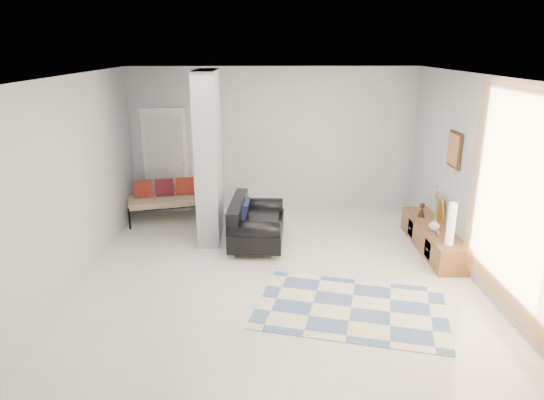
{
  "coord_description": "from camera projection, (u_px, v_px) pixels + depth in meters",
  "views": [
    {
      "loc": [
        -0.2,
        -6.29,
        3.16
      ],
      "look_at": [
        -0.07,
        0.6,
        0.96
      ],
      "focal_mm": 32.0,
      "sensor_mm": 36.0,
      "label": 1
    }
  ],
  "objects": [
    {
      "name": "floor",
      "position": [
        278.0,
        276.0,
        6.96
      ],
      "size": [
        6.0,
        6.0,
        0.0
      ],
      "primitive_type": "plane",
      "color": "beige",
      "rests_on": "ground"
    },
    {
      "name": "ceiling",
      "position": [
        279.0,
        76.0,
        6.11
      ],
      "size": [
        6.0,
        6.0,
        0.0
      ],
      "primitive_type": "plane",
      "rotation": [
        3.14,
        0.0,
        0.0
      ],
      "color": "white",
      "rests_on": "wall_back"
    },
    {
      "name": "wall_back",
      "position": [
        273.0,
        141.0,
        9.39
      ],
      "size": [
        6.0,
        0.0,
        6.0
      ],
      "primitive_type": "plane",
      "rotation": [
        1.57,
        0.0,
        0.0
      ],
      "color": "silver",
      "rests_on": "ground"
    },
    {
      "name": "wall_front",
      "position": [
        290.0,
        289.0,
        3.67
      ],
      "size": [
        6.0,
        0.0,
        6.0
      ],
      "primitive_type": "plane",
      "rotation": [
        -1.57,
        0.0,
        0.0
      ],
      "color": "silver",
      "rests_on": "ground"
    },
    {
      "name": "wall_left",
      "position": [
        73.0,
        183.0,
        6.48
      ],
      "size": [
        0.0,
        6.0,
        6.0
      ],
      "primitive_type": "plane",
      "rotation": [
        1.57,
        0.0,
        1.57
      ],
      "color": "silver",
      "rests_on": "ground"
    },
    {
      "name": "wall_right",
      "position": [
        480.0,
        181.0,
        6.58
      ],
      "size": [
        0.0,
        6.0,
        6.0
      ],
      "primitive_type": "plane",
      "rotation": [
        1.57,
        0.0,
        -1.57
      ],
      "color": "silver",
      "rests_on": "ground"
    },
    {
      "name": "partition_column",
      "position": [
        209.0,
        157.0,
        8.04
      ],
      "size": [
        0.35,
        1.2,
        2.8
      ],
      "primitive_type": "cube",
      "color": "#A4A8AB",
      "rests_on": "floor"
    },
    {
      "name": "hallway_door",
      "position": [
        166.0,
        161.0,
        9.43
      ],
      "size": [
        0.85,
        0.06,
        2.04
      ],
      "primitive_type": "cube",
      "color": "white",
      "rests_on": "floor"
    },
    {
      "name": "curtain",
      "position": [
        517.0,
        204.0,
        5.47
      ],
      "size": [
        0.0,
        2.55,
        2.55
      ],
      "primitive_type": "plane",
      "rotation": [
        1.57,
        0.0,
        1.57
      ],
      "color": "gold",
      "rests_on": "wall_right"
    },
    {
      "name": "wall_art",
      "position": [
        455.0,
        150.0,
        7.37
      ],
      "size": [
        0.04,
        0.45,
        0.55
      ],
      "primitive_type": "cube",
      "color": "#3B2610",
      "rests_on": "wall_right"
    },
    {
      "name": "media_console",
      "position": [
        432.0,
        238.0,
        7.81
      ],
      "size": [
        0.45,
        2.0,
        0.8
      ],
      "color": "brown",
      "rests_on": "floor"
    },
    {
      "name": "loveseat",
      "position": [
        254.0,
        223.0,
        7.99
      ],
      "size": [
        0.94,
        1.5,
        0.76
      ],
      "rotation": [
        0.0,
        0.0,
        -0.07
      ],
      "color": "silver",
      "rests_on": "floor"
    },
    {
      "name": "daybed",
      "position": [
        172.0,
        198.0,
        9.15
      ],
      "size": [
        1.78,
        1.08,
        0.77
      ],
      "rotation": [
        0.0,
        0.0,
        0.25
      ],
      "color": "black",
      "rests_on": "floor"
    },
    {
      "name": "area_rug",
      "position": [
        351.0,
        308.0,
        6.11
      ],
      "size": [
        2.65,
        2.09,
        0.01
      ],
      "primitive_type": "cube",
      "rotation": [
        0.0,
        0.0,
        -0.25
      ],
      "color": "beige",
      "rests_on": "floor"
    },
    {
      "name": "cylinder_lamp",
      "position": [
        451.0,
        224.0,
        6.96
      ],
      "size": [
        0.12,
        0.12,
        0.63
      ],
      "primitive_type": "cylinder",
      "color": "silver",
      "rests_on": "media_console"
    },
    {
      "name": "bronze_figurine",
      "position": [
        422.0,
        210.0,
        8.16
      ],
      "size": [
        0.14,
        0.14,
        0.24
      ],
      "primitive_type": null,
      "rotation": [
        0.0,
        0.0,
        0.14
      ],
      "color": "#342017",
      "rests_on": "media_console"
    },
    {
      "name": "vase",
      "position": [
        434.0,
        225.0,
        7.57
      ],
      "size": [
        0.2,
        0.2,
        0.18
      ],
      "primitive_type": "imported",
      "rotation": [
        0.0,
        0.0,
        -0.16
      ],
      "color": "silver",
      "rests_on": "media_console"
    }
  ]
}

